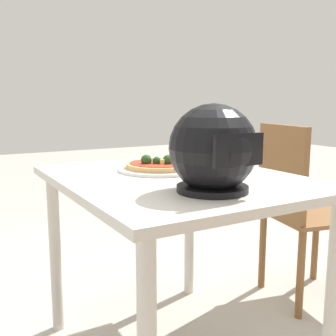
% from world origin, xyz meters
% --- Properties ---
extents(dining_table, '(0.82, 1.00, 0.74)m').
position_xyz_m(dining_table, '(0.00, 0.00, 0.64)').
color(dining_table, beige).
rests_on(dining_table, ground).
extents(pizza_plate, '(0.34, 0.34, 0.01)m').
position_xyz_m(pizza_plate, '(-0.01, -0.13, 0.74)').
color(pizza_plate, white).
rests_on(pizza_plate, dining_table).
extents(pizza, '(0.28, 0.28, 0.06)m').
position_xyz_m(pizza, '(-0.01, -0.13, 0.76)').
color(pizza, tan).
rests_on(pizza, pizza_plate).
extents(motorcycle_helmet, '(0.27, 0.27, 0.27)m').
position_xyz_m(motorcycle_helmet, '(0.04, 0.28, 0.86)').
color(motorcycle_helmet, black).
rests_on(motorcycle_helmet, dining_table).
extents(chair_side, '(0.48, 0.48, 0.90)m').
position_xyz_m(chair_side, '(-0.77, -0.11, 0.51)').
color(chair_side, brown).
rests_on(chair_side, ground).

